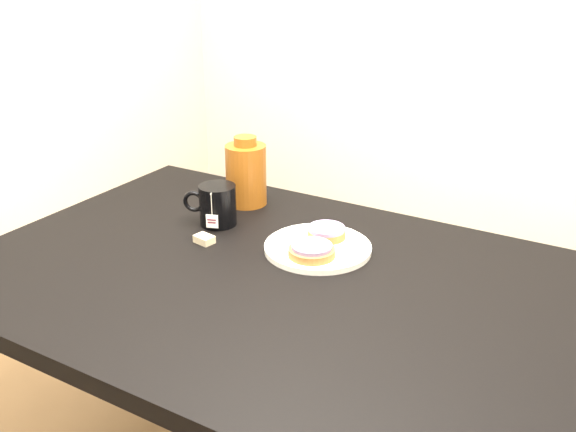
{
  "coord_description": "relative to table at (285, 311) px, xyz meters",
  "views": [
    {
      "loc": [
        0.61,
        -1.03,
        1.4
      ],
      "look_at": [
        -0.09,
        0.17,
        0.81
      ],
      "focal_mm": 40.0,
      "sensor_mm": 36.0,
      "label": 1
    }
  ],
  "objects": [
    {
      "name": "teabag_pouch",
      "position": [
        -0.25,
        0.05,
        0.09
      ],
      "size": [
        0.05,
        0.04,
        0.02
      ],
      "primitive_type": "cube",
      "rotation": [
        0.0,
        0.0,
        -0.18
      ],
      "color": "#C6B793",
      "rests_on": "table"
    },
    {
      "name": "table",
      "position": [
        0.0,
        0.0,
        0.0
      ],
      "size": [
        1.4,
        0.9,
        0.75
      ],
      "color": "black",
      "rests_on": "ground_plane"
    },
    {
      "name": "bagel_back",
      "position": [
        -0.0,
        0.2,
        0.11
      ],
      "size": [
        0.12,
        0.12,
        0.03
      ],
      "color": "brown",
      "rests_on": "plate"
    },
    {
      "name": "plate",
      "position": [
        -0.0,
        0.15,
        0.09
      ],
      "size": [
        0.25,
        0.25,
        0.02
      ],
      "color": "white",
      "rests_on": "table"
    },
    {
      "name": "mug",
      "position": [
        -0.29,
        0.15,
        0.14
      ],
      "size": [
        0.15,
        0.12,
        0.1
      ],
      "rotation": [
        0.0,
        0.0,
        0.35
      ],
      "color": "black",
      "rests_on": "table"
    },
    {
      "name": "bagel_package",
      "position": [
        -0.3,
        0.31,
        0.17
      ],
      "size": [
        0.13,
        0.13,
        0.19
      ],
      "rotation": [
        0.0,
        0.0,
        -0.2
      ],
      "color": "#602D0C",
      "rests_on": "table"
    },
    {
      "name": "bagel_front",
      "position": [
        0.01,
        0.09,
        0.11
      ],
      "size": [
        0.13,
        0.13,
        0.03
      ],
      "color": "brown",
      "rests_on": "plate"
    }
  ]
}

